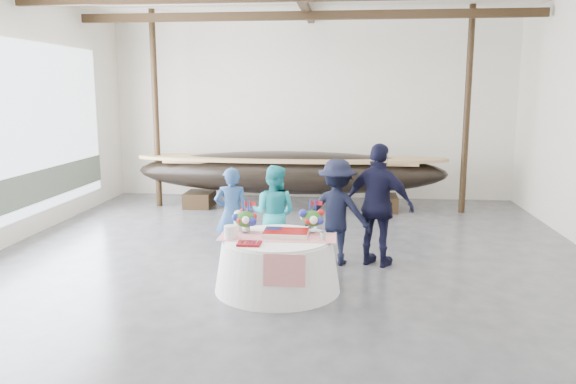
# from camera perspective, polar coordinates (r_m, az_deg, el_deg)

# --- Properties ---
(floor) EXTENTS (10.00, 12.00, 0.01)m
(floor) POSITION_cam_1_polar(r_m,az_deg,el_deg) (8.69, -0.23, -7.85)
(floor) COLOR #3D3D42
(floor) RESTS_ON ground
(wall_back) EXTENTS (10.00, 0.02, 4.50)m
(wall_back) POSITION_cam_1_polar(r_m,az_deg,el_deg) (14.25, 2.37, 8.45)
(wall_back) COLOR silver
(wall_back) RESTS_ON ground
(wall_front) EXTENTS (10.00, 0.02, 4.50)m
(wall_front) POSITION_cam_1_polar(r_m,az_deg,el_deg) (2.43, -15.58, -0.95)
(wall_front) COLOR silver
(wall_front) RESTS_ON ground
(pavilion_structure) EXTENTS (9.80, 11.76, 4.50)m
(pavilion_structure) POSITION_cam_1_polar(r_m,az_deg,el_deg) (9.12, 0.30, 18.46)
(pavilion_structure) COLOR black
(pavilion_structure) RESTS_ON ground
(open_bay) EXTENTS (0.03, 7.00, 3.20)m
(open_bay) POSITION_cam_1_polar(r_m,az_deg,el_deg) (10.94, -26.44, 4.61)
(open_bay) COLOR silver
(open_bay) RESTS_ON ground
(longboat_display) EXTENTS (7.12, 1.42, 1.34)m
(longboat_display) POSITION_cam_1_polar(r_m,az_deg,el_deg) (12.88, 0.18, 2.02)
(longboat_display) COLOR black
(longboat_display) RESTS_ON ground
(banquet_table) EXTENTS (1.72, 1.72, 0.74)m
(banquet_table) POSITION_cam_1_polar(r_m,az_deg,el_deg) (7.75, -1.07, -7.25)
(banquet_table) COLOR white
(banquet_table) RESTS_ON ground
(tabletop_items) EXTENTS (1.60, 1.00, 0.40)m
(tabletop_items) POSITION_cam_1_polar(r_m,az_deg,el_deg) (7.78, -1.32, -3.20)
(tabletop_items) COLOR red
(tabletop_items) RESTS_ON banquet_table
(guest_woman_blue) EXTENTS (0.60, 0.45, 1.51)m
(guest_woman_blue) POSITION_cam_1_polar(r_m,az_deg,el_deg) (9.03, -5.74, -2.24)
(guest_woman_blue) COLOR navy
(guest_woman_blue) RESTS_ON ground
(guest_woman_teal) EXTENTS (0.86, 0.73, 1.55)m
(guest_woman_teal) POSITION_cam_1_polar(r_m,az_deg,el_deg) (8.96, -1.45, -2.17)
(guest_woman_teal) COLOR #22AAB4
(guest_woman_teal) RESTS_ON ground
(guest_man_left) EXTENTS (1.20, 0.87, 1.66)m
(guest_man_left) POSITION_cam_1_polar(r_m,az_deg,el_deg) (8.80, 5.00, -2.04)
(guest_man_left) COLOR black
(guest_man_left) RESTS_ON ground
(guest_man_right) EXTENTS (1.21, 0.92, 1.92)m
(guest_man_right) POSITION_cam_1_polar(r_m,az_deg,el_deg) (8.76, 9.20, -1.35)
(guest_man_right) COLOR black
(guest_man_right) RESTS_ON ground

